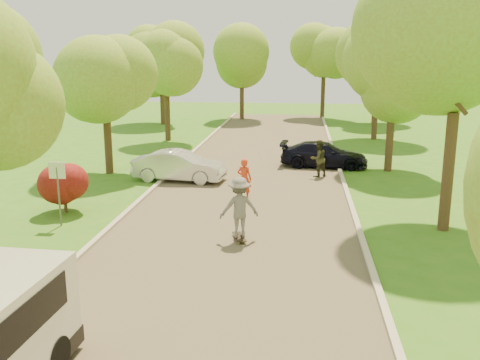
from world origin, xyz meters
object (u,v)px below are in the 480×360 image
at_px(dark_sedan, 324,155).
at_px(skateboarder, 239,207).
at_px(street_sign, 58,180).
at_px(silver_sedan, 179,166).
at_px(longboard, 239,237).
at_px(person_olive, 318,159).
at_px(person_striped, 244,179).

distance_m(dark_sedan, skateboarder, 11.73).
bearing_deg(street_sign, silver_sedan, 69.82).
xyz_separation_m(longboard, person_olive, (2.65, 9.04, 0.76)).
bearing_deg(person_olive, skateboarder, 36.77).
bearing_deg(dark_sedan, silver_sedan, 124.57).
bearing_deg(longboard, person_striped, -104.21).
bearing_deg(person_striped, street_sign, 51.42).
bearing_deg(longboard, skateboarder, 71.65).
relative_size(street_sign, dark_sedan, 0.50).
xyz_separation_m(street_sign, dark_sedan, (9.10, 10.59, -0.93)).
bearing_deg(skateboarder, longboard, -108.35).
distance_m(silver_sedan, skateboarder, 8.36).
xyz_separation_m(longboard, person_striped, (-0.35, 4.80, 0.71)).
bearing_deg(skateboarder, silver_sedan, -82.90).
relative_size(silver_sedan, dark_sedan, 0.95).
bearing_deg(dark_sedan, person_olive, 175.88).
relative_size(silver_sedan, skateboarder, 2.22).
height_order(silver_sedan, skateboarder, skateboarder).
relative_size(dark_sedan, person_striped, 2.69).
height_order(skateboarder, person_olive, skateboarder).
xyz_separation_m(person_striped, person_olive, (3.00, 4.24, 0.05)).
relative_size(dark_sedan, skateboarder, 2.34).
relative_size(street_sign, silver_sedan, 0.52).
relative_size(longboard, person_striped, 0.61).
distance_m(silver_sedan, dark_sedan, 7.61).
distance_m(person_striped, person_olive, 5.19).
xyz_separation_m(silver_sedan, person_olive, (6.24, 1.50, 0.18)).
relative_size(dark_sedan, person_olive, 2.52).
relative_size(silver_sedan, person_olive, 2.39).
height_order(silver_sedan, dark_sedan, silver_sedan).
bearing_deg(silver_sedan, street_sign, 165.75).
bearing_deg(skateboarder, person_olive, -124.71).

